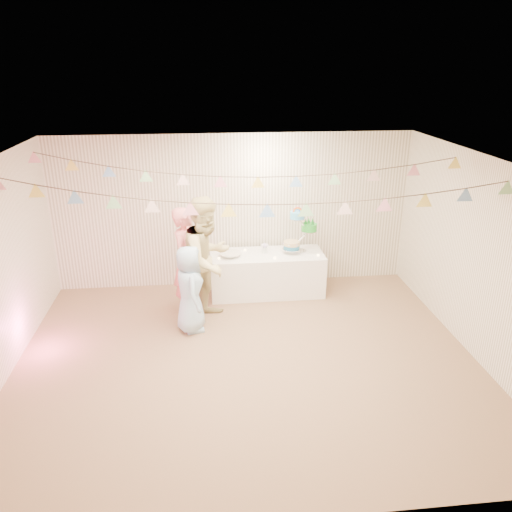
{
  "coord_description": "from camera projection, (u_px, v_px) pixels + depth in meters",
  "views": [
    {
      "loc": [
        -0.49,
        -5.6,
        3.68
      ],
      "look_at": [
        0.2,
        0.8,
        1.15
      ],
      "focal_mm": 35.0,
      "sensor_mm": 36.0,
      "label": 1
    }
  ],
  "objects": [
    {
      "name": "tealight_1",
      "position": [
        245.0,
        250.0,
        8.36
      ],
      "size": [
        0.04,
        0.04,
        0.03
      ],
      "primitive_type": "cylinder",
      "color": "#FFD88C",
      "rests_on": "table"
    },
    {
      "name": "person_child",
      "position": [
        190.0,
        289.0,
        7.09
      ],
      "size": [
        0.52,
        0.7,
        1.29
      ],
      "primitive_type": "imported",
      "rotation": [
        0.0,
        0.0,
        1.76
      ],
      "color": "#A8CEEE",
      "rests_on": "floor"
    },
    {
      "name": "cake_stand",
      "position": [
        300.0,
        228.0,
        8.18
      ],
      "size": [
        0.65,
        0.38,
        0.72
      ],
      "primitive_type": null,
      "color": "silver",
      "rests_on": "table"
    },
    {
      "name": "cake_top_tier",
      "position": [
        297.0,
        213.0,
        8.05
      ],
      "size": [
        0.25,
        0.25,
        0.19
      ],
      "primitive_type": null,
      "color": "#4AB2EB",
      "rests_on": "cake_stand"
    },
    {
      "name": "cake_bottom",
      "position": [
        291.0,
        245.0,
        8.21
      ],
      "size": [
        0.31,
        0.31,
        0.15
      ],
      "primitive_type": null,
      "color": "teal",
      "rests_on": "cake_stand"
    },
    {
      "name": "tealight_3",
      "position": [
        286.0,
        248.0,
        8.47
      ],
      "size": [
        0.04,
        0.04,
        0.03
      ],
      "primitive_type": "cylinder",
      "color": "#FFD88C",
      "rests_on": "table"
    },
    {
      "name": "bunting_front",
      "position": [
        248.0,
        192.0,
        5.54
      ],
      "size": [
        5.6,
        0.9,
        0.36
      ],
      "primitive_type": null,
      "color": "#72A5E5",
      "rests_on": "ceiling"
    },
    {
      "name": "ceiling",
      "position": [
        246.0,
        163.0,
        5.62
      ],
      "size": [
        6.0,
        6.0,
        0.0
      ],
      "primitive_type": "plane",
      "color": "silver",
      "rests_on": "ground"
    },
    {
      "name": "platter",
      "position": [
        230.0,
        253.0,
        8.1
      ],
      "size": [
        0.36,
        0.36,
        0.02
      ],
      "primitive_type": "cylinder",
      "color": "white",
      "rests_on": "table"
    },
    {
      "name": "tealight_2",
      "position": [
        275.0,
        258.0,
        8.03
      ],
      "size": [
        0.04,
        0.04,
        0.03
      ],
      "primitive_type": "cylinder",
      "color": "#FFD88C",
      "rests_on": "table"
    },
    {
      "name": "front_wall",
      "position": [
        276.0,
        397.0,
        3.79
      ],
      "size": [
        6.0,
        6.0,
        0.0
      ],
      "primitive_type": "plane",
      "color": "white",
      "rests_on": "ground"
    },
    {
      "name": "cake_middle",
      "position": [
        310.0,
        226.0,
        8.29
      ],
      "size": [
        0.27,
        0.27,
        0.22
      ],
      "primitive_type": null,
      "color": "green",
      "rests_on": "cake_stand"
    },
    {
      "name": "right_wall",
      "position": [
        479.0,
        259.0,
        6.4
      ],
      "size": [
        5.0,
        5.0,
        0.0
      ],
      "primitive_type": "plane",
      "color": "white",
      "rests_on": "ground"
    },
    {
      "name": "floor",
      "position": [
        247.0,
        360.0,
        6.58
      ],
      "size": [
        6.0,
        6.0,
        0.0
      ],
      "primitive_type": "plane",
      "color": "#815F46",
      "rests_on": "ground"
    },
    {
      "name": "table",
      "position": [
        267.0,
        273.0,
        8.36
      ],
      "size": [
        1.87,
        0.75,
        0.7
      ],
      "primitive_type": "cube",
      "color": "white",
      "rests_on": "floor"
    },
    {
      "name": "bunting_back",
      "position": [
        239.0,
        166.0,
        6.73
      ],
      "size": [
        5.6,
        1.1,
        0.4
      ],
      "primitive_type": null,
      "color": "pink",
      "rests_on": "ceiling"
    },
    {
      "name": "posy",
      "position": [
        265.0,
        245.0,
        8.23
      ],
      "size": [
        0.14,
        0.14,
        0.17
      ],
      "primitive_type": null,
      "color": "white",
      "rests_on": "table"
    },
    {
      "name": "back_wall",
      "position": [
        233.0,
        212.0,
        8.41
      ],
      "size": [
        6.0,
        6.0,
        0.0
      ],
      "primitive_type": "plane",
      "color": "white",
      "rests_on": "ground"
    },
    {
      "name": "tealight_4",
      "position": [
        318.0,
        255.0,
        8.14
      ],
      "size": [
        0.04,
        0.04,
        0.03
      ],
      "primitive_type": "cylinder",
      "color": "#FFD88C",
      "rests_on": "table"
    },
    {
      "name": "tealight_0",
      "position": [
        219.0,
        258.0,
        8.01
      ],
      "size": [
        0.04,
        0.04,
        0.03
      ],
      "primitive_type": "cylinder",
      "color": "#FFD88C",
      "rests_on": "table"
    },
    {
      "name": "person_adult_a",
      "position": [
        187.0,
        261.0,
        7.58
      ],
      "size": [
        0.62,
        0.72,
        1.68
      ],
      "primitive_type": "imported",
      "rotation": [
        0.0,
        0.0,
        1.15
      ],
      "color": "pink",
      "rests_on": "floor"
    },
    {
      "name": "person_adult_b",
      "position": [
        207.0,
        260.0,
        7.31
      ],
      "size": [
        1.15,
        1.17,
        1.9
      ],
      "primitive_type": "imported",
      "rotation": [
        0.0,
        0.0,
        0.87
      ],
      "color": "#D1BE80",
      "rests_on": "floor"
    }
  ]
}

